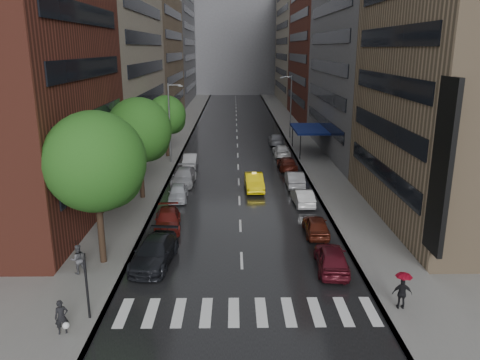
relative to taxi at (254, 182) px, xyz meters
name	(u,v)px	position (x,y,z in m)	size (l,w,h in m)	color
ground	(243,292)	(-1.42, -19.29, -0.78)	(220.00, 220.00, 0.00)	gray
road	(237,133)	(-1.42, 30.71, -0.77)	(14.00, 140.00, 0.01)	black
sidewalk_left	(180,133)	(-10.42, 30.71, -0.70)	(4.00, 140.00, 0.15)	gray
sidewalk_right	(294,132)	(7.58, 30.71, -0.70)	(4.00, 140.00, 0.15)	gray
crosswalk	(247,312)	(-1.22, -21.29, -0.77)	(13.15, 2.80, 0.01)	silver
buildings_left	(146,29)	(-16.42, 39.50, 15.21)	(8.00, 108.00, 38.00)	maroon
buildings_right	(328,34)	(13.58, 37.41, 14.26)	(8.05, 109.10, 36.00)	#937A5B
building_far	(235,37)	(-1.42, 98.71, 15.22)	(40.00, 14.00, 32.00)	slate
tree_near	(95,162)	(-10.02, -15.63, 5.75)	(5.99, 5.99, 9.54)	#382619
tree_mid	(139,131)	(-10.02, -2.64, 5.36)	(5.63, 5.63, 8.97)	#382619
tree_far	(166,115)	(-10.02, 13.85, 4.38)	(4.73, 4.73, 7.54)	#382619
taxi	(254,182)	(0.00, 0.00, 0.00)	(1.65, 4.72, 1.56)	yellow
parked_cars_left	(175,199)	(-6.82, -4.90, -0.05)	(2.76, 29.69, 1.58)	black
parked_cars_right	(292,174)	(3.98, 2.91, -0.06)	(2.16, 43.06, 1.55)	#52101A
ped_bag_walker	(62,318)	(-9.86, -23.20, 0.17)	(0.71, 0.59, 1.66)	black
ped_black_umbrella	(77,254)	(-11.05, -17.17, 0.60)	(1.08, 0.99, 2.09)	#4B4C50
ped_red_umbrella	(403,287)	(6.61, -21.25, 0.55)	(1.01, 0.82, 2.01)	black
traffic_light	(86,279)	(-9.02, -21.92, 1.45)	(0.18, 0.15, 3.45)	black
street_lamp_left	(170,121)	(-9.14, 10.71, 4.11)	(1.74, 0.22, 9.00)	gray
street_lamp_right	(290,105)	(6.30, 25.71, 4.11)	(1.74, 0.22, 9.00)	gray
awning	(309,129)	(7.56, 15.71, 2.36)	(4.00, 8.00, 3.12)	navy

